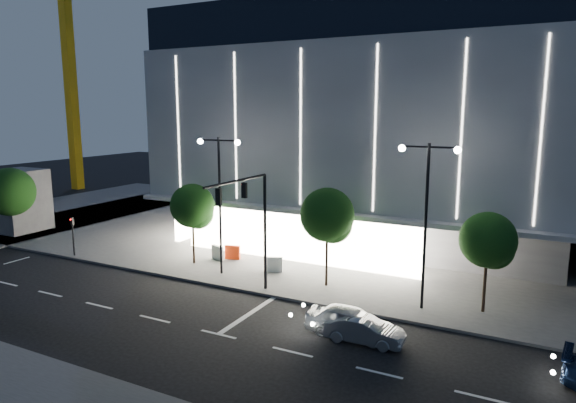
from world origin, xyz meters
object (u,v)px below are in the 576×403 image
at_px(street_lamp_east, 427,202).
at_px(barrier_b, 218,253).
at_px(tree_left, 193,208).
at_px(street_lamp_west, 220,185).
at_px(tower_crane, 73,33).
at_px(barrier_d, 274,264).
at_px(barrier_a, 232,252).
at_px(traffic_mast, 252,213).
at_px(tree_mid, 328,218).
at_px(car_lead, 350,321).
at_px(car_second, 364,330).
at_px(ped_signal_far, 73,232).
at_px(tree_right, 488,243).

distance_m(street_lamp_east, barrier_b, 16.13).
distance_m(tree_left, barrier_b, 3.79).
xyz_separation_m(street_lamp_west, tower_crane, (-37.92, 22.00, 14.55)).
bearing_deg(street_lamp_east, barrier_d, 169.69).
distance_m(barrier_a, barrier_b, 1.06).
relative_size(barrier_a, barrier_d, 1.00).
xyz_separation_m(traffic_mast, tree_left, (-6.97, 3.68, -0.99)).
xyz_separation_m(street_lamp_west, barrier_d, (2.92, 1.83, -5.31)).
distance_m(tree_mid, barrier_a, 9.19).
xyz_separation_m(street_lamp_east, car_lead, (-2.33, -4.75, -5.23)).
relative_size(tree_left, barrier_a, 5.20).
height_order(tree_left, car_second, tree_left).
distance_m(street_lamp_west, street_lamp_east, 13.00).
relative_size(car_second, barrier_d, 3.37).
distance_m(ped_signal_far, barrier_b, 10.79).
relative_size(tree_mid, tree_right, 1.12).
relative_size(ped_signal_far, car_lead, 0.70).
bearing_deg(ped_signal_far, car_second, -8.72).
height_order(tree_left, barrier_d, tree_left).
bearing_deg(tree_left, car_second, -22.94).
bearing_deg(tree_left, ped_signal_far, -164.39).
relative_size(street_lamp_east, barrier_b, 8.18).
bearing_deg(tower_crane, ped_signal_far, -42.20).
distance_m(ped_signal_far, tree_left, 9.61).
bearing_deg(traffic_mast, street_lamp_east, 16.48).
bearing_deg(tower_crane, traffic_mast, -30.47).
bearing_deg(tree_left, street_lamp_west, -18.94).
bearing_deg(car_lead, car_second, -113.37).
distance_m(tower_crane, car_second, 59.77).
distance_m(traffic_mast, tower_crane, 51.04).
xyz_separation_m(traffic_mast, car_second, (7.50, -2.44, -4.42)).
bearing_deg(tree_left, barrier_a, 47.74).
height_order(tower_crane, barrier_d, tower_crane).
bearing_deg(barrier_b, street_lamp_east, 8.98).
xyz_separation_m(tower_crane, barrier_d, (40.84, -20.17, -19.86)).
bearing_deg(barrier_b, ped_signal_far, -140.07).
xyz_separation_m(tree_mid, barrier_d, (-4.11, 0.81, -3.68)).
relative_size(traffic_mast, car_lead, 1.65).
bearing_deg(car_lead, barrier_a, 56.54).
relative_size(tower_crane, barrier_d, 29.09).
xyz_separation_m(tree_right, car_second, (-4.53, -6.13, -3.27)).
bearing_deg(street_lamp_west, tower_crane, 149.88).
bearing_deg(street_lamp_west, street_lamp_east, 0.00).
bearing_deg(barrier_b, traffic_mast, -22.04).
xyz_separation_m(ped_signal_far, barrier_b, (9.96, 3.96, -1.24)).
relative_size(tower_crane, car_second, 8.63).
relative_size(tree_mid, car_lead, 1.43).
relative_size(street_lamp_west, car_second, 2.43).
xyz_separation_m(barrier_a, barrier_d, (4.07, -1.19, 0.00)).
bearing_deg(traffic_mast, barrier_a, 132.14).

